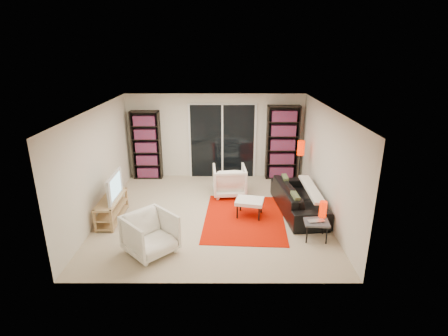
{
  "coord_description": "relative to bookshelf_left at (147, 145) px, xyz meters",
  "views": [
    {
      "loc": [
        0.26,
        -7.22,
        3.61
      ],
      "look_at": [
        0.25,
        0.3,
        1.0
      ],
      "focal_mm": 28.0,
      "sensor_mm": 36.0,
      "label": 1
    }
  ],
  "objects": [
    {
      "name": "armchair_back",
      "position": [
        2.34,
        -1.24,
        -0.59
      ],
      "size": [
        0.87,
        0.89,
        0.76
      ],
      "primitive_type": "imported",
      "rotation": [
        0.0,
        0.0,
        3.21
      ],
      "color": "white",
      "rests_on": "floor"
    },
    {
      "name": "floor_lamp",
      "position": [
        4.16,
        -0.98,
        0.06
      ],
      "size": [
        0.2,
        0.2,
        1.36
      ],
      "color": "black",
      "rests_on": "floor"
    },
    {
      "name": "tv_stand",
      "position": [
        -0.26,
        -2.61,
        -0.71
      ],
      "size": [
        0.4,
        1.25,
        0.5
      ],
      "color": "tan",
      "rests_on": "floor"
    },
    {
      "name": "sliding_door",
      "position": [
        2.15,
        0.13,
        0.07
      ],
      "size": [
        1.92,
        0.08,
        2.16
      ],
      "color": "white",
      "rests_on": "ground"
    },
    {
      "name": "table_lamp",
      "position": [
        4.17,
        -3.27,
        -0.41
      ],
      "size": [
        0.15,
        0.15,
        0.33
      ],
      "primitive_type": "cylinder",
      "color": "#F11E00",
      "rests_on": "side_table"
    },
    {
      "name": "bookshelf_right",
      "position": [
        3.85,
        -0.0,
        0.07
      ],
      "size": [
        0.9,
        0.3,
        2.1
      ],
      "color": "black",
      "rests_on": "ground"
    },
    {
      "name": "tv",
      "position": [
        -0.24,
        -2.61,
        -0.2
      ],
      "size": [
        0.14,
        0.97,
        0.56
      ],
      "primitive_type": "imported",
      "rotation": [
        0.0,
        0.0,
        1.58
      ],
      "color": "black",
      "rests_on": "tv_stand"
    },
    {
      "name": "floor",
      "position": [
        1.95,
        -2.33,
        -0.98
      ],
      "size": [
        5.0,
        5.0,
        0.0
      ],
      "primitive_type": "plane",
      "color": "beige",
      "rests_on": "ground"
    },
    {
      "name": "side_table",
      "position": [
        4.01,
        -3.43,
        -0.62
      ],
      "size": [
        0.51,
        0.51,
        0.4
      ],
      "color": "#4C4C52",
      "rests_on": "floor"
    },
    {
      "name": "ottoman",
      "position": [
        2.77,
        -2.45,
        -0.63
      ],
      "size": [
        0.7,
        0.61,
        0.4
      ],
      "color": "white",
      "rests_on": "floor"
    },
    {
      "name": "wall_right",
      "position": [
        4.45,
        -2.33,
        0.22
      ],
      "size": [
        0.02,
        5.0,
        2.4
      ],
      "primitive_type": "cube",
      "color": "silver",
      "rests_on": "ground"
    },
    {
      "name": "wall_back",
      "position": [
        1.95,
        0.17,
        0.22
      ],
      "size": [
        5.0,
        0.02,
        2.4
      ],
      "primitive_type": "cube",
      "color": "silver",
      "rests_on": "ground"
    },
    {
      "name": "armchair_front",
      "position": [
        0.85,
        -3.93,
        -0.6
      ],
      "size": [
        1.16,
        1.16,
        0.76
      ],
      "primitive_type": "imported",
      "rotation": [
        0.0,
        0.0,
        0.77
      ],
      "color": "white",
      "rests_on": "floor"
    },
    {
      "name": "wall_left",
      "position": [
        -0.55,
        -2.33,
        0.22
      ],
      "size": [
        0.02,
        5.0,
        2.4
      ],
      "primitive_type": "cube",
      "color": "silver",
      "rests_on": "ground"
    },
    {
      "name": "sofa",
      "position": [
        3.91,
        -2.21,
        -0.67
      ],
      "size": [
        1.03,
        2.19,
        0.62
      ],
      "primitive_type": "imported",
      "rotation": [
        0.0,
        0.0,
        1.67
      ],
      "color": "black",
      "rests_on": "floor"
    },
    {
      "name": "wall_front",
      "position": [
        1.95,
        -4.83,
        0.22
      ],
      "size": [
        5.0,
        0.02,
        2.4
      ],
      "primitive_type": "cube",
      "color": "silver",
      "rests_on": "ground"
    },
    {
      "name": "rug",
      "position": [
        2.65,
        -2.57,
        -0.97
      ],
      "size": [
        1.87,
        2.45,
        0.01
      ],
      "primitive_type": "cube",
      "rotation": [
        0.0,
        0.0,
        -0.06
      ],
      "color": "red",
      "rests_on": "floor"
    },
    {
      "name": "ceiling",
      "position": [
        1.95,
        -2.33,
        1.42
      ],
      "size": [
        5.0,
        5.0,
        0.02
      ],
      "primitive_type": "cube",
      "color": "white",
      "rests_on": "wall_back"
    },
    {
      "name": "laptop",
      "position": [
        4.0,
        -3.53,
        -0.56
      ],
      "size": [
        0.37,
        0.27,
        0.03
      ],
      "primitive_type": "imported",
      "rotation": [
        0.0,
        0.0,
        0.18
      ],
      "color": "silver",
      "rests_on": "side_table"
    },
    {
      "name": "bookshelf_left",
      "position": [
        0.0,
        0.0,
        0.0
      ],
      "size": [
        0.8,
        0.3,
        1.95
      ],
      "color": "black",
      "rests_on": "ground"
    }
  ]
}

